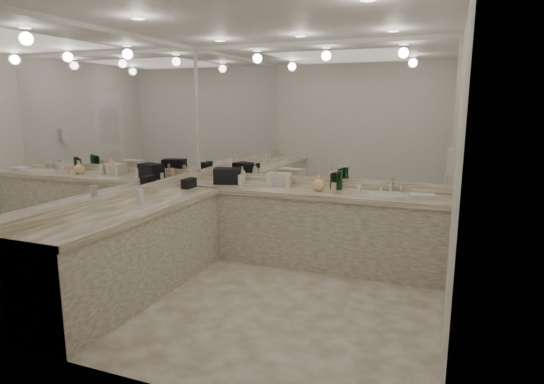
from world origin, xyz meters
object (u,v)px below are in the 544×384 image
at_px(black_toiletry_bag, 228,176).
at_px(hand_towel, 423,196).
at_px(sink, 388,195).
at_px(soap_bottle_a, 243,175).
at_px(wall_phone, 450,162).
at_px(soap_bottle_b, 276,179).
at_px(soap_bottle_c, 319,182).
at_px(cream_cosmetic_case, 279,179).

distance_m(black_toiletry_bag, hand_towel, 2.33).
height_order(sink, soap_bottle_a, soap_bottle_a).
relative_size(wall_phone, soap_bottle_b, 1.31).
relative_size(soap_bottle_a, soap_bottle_c, 1.11).
height_order(hand_towel, soap_bottle_b, soap_bottle_b).
xyz_separation_m(cream_cosmetic_case, soap_bottle_b, (-0.02, -0.06, 0.01)).
bearing_deg(sink, soap_bottle_c, -177.17).
bearing_deg(soap_bottle_a, soap_bottle_b, -8.77).
height_order(black_toiletry_bag, cream_cosmetic_case, black_toiletry_bag).
bearing_deg(sink, hand_towel, -5.47).
distance_m(sink, cream_cosmetic_case, 1.31).
bearing_deg(black_toiletry_bag, soap_bottle_c, -2.27).
relative_size(sink, black_toiletry_bag, 1.34).
height_order(sink, soap_bottle_c, soap_bottle_c).
distance_m(wall_phone, soap_bottle_b, 2.04).
xyz_separation_m(sink, wall_phone, (0.61, -0.50, 0.46)).
relative_size(cream_cosmetic_case, soap_bottle_c, 1.51).
height_order(sink, black_toiletry_bag, black_toiletry_bag).
bearing_deg(wall_phone, sink, 140.43).
relative_size(wall_phone, cream_cosmetic_case, 0.83).
bearing_deg(wall_phone, black_toiletry_bag, 168.81).
distance_m(cream_cosmetic_case, soap_bottle_a, 0.49).
distance_m(sink, black_toiletry_bag, 1.97).
bearing_deg(soap_bottle_a, black_toiletry_bag, -152.52).
height_order(wall_phone, black_toiletry_bag, wall_phone).
xyz_separation_m(wall_phone, soap_bottle_c, (-1.38, 0.46, -0.35)).
xyz_separation_m(sink, soap_bottle_b, (-1.33, 0.02, 0.10)).
bearing_deg(soap_bottle_b, black_toiletry_bag, -178.76).
distance_m(sink, soap_bottle_b, 1.33).
xyz_separation_m(soap_bottle_a, soap_bottle_b, (0.47, -0.07, -0.02)).
bearing_deg(soap_bottle_c, soap_bottle_b, 173.72).
bearing_deg(sink, black_toiletry_bag, 179.75).
bearing_deg(soap_bottle_b, sink, -0.97).
bearing_deg(sink, cream_cosmetic_case, 176.40).
distance_m(sink, soap_bottle_a, 1.81).
bearing_deg(soap_bottle_b, soap_bottle_a, 171.23).
bearing_deg(hand_towel, cream_cosmetic_case, 175.99).
bearing_deg(black_toiletry_bag, wall_phone, -11.19).
height_order(sink, cream_cosmetic_case, cream_cosmetic_case).
xyz_separation_m(black_toiletry_bag, soap_bottle_b, (0.64, 0.01, -0.00)).
bearing_deg(soap_bottle_b, wall_phone, -15.10).
relative_size(wall_phone, black_toiletry_bag, 0.73).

